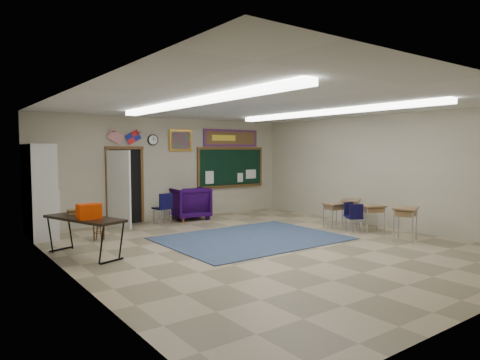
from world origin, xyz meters
TOP-DOWN VIEW (x-y plane):
  - floor at (0.00, 0.00)m, footprint 9.00×9.00m
  - back_wall at (0.00, 4.50)m, footprint 8.00×0.04m
  - left_wall at (-4.00, 0.00)m, footprint 0.04×9.00m
  - right_wall at (4.00, 0.00)m, footprint 0.04×9.00m
  - ceiling at (0.00, 0.00)m, footprint 8.00×9.00m
  - area_rug at (0.20, 0.80)m, footprint 4.00×3.00m
  - fluorescent_strips at (0.00, 0.00)m, footprint 3.86×6.00m
  - doorway at (-1.50, 4.35)m, footprint 1.10×0.89m
  - chalkboard at (2.20, 4.46)m, footprint 2.55×0.14m
  - bulletin_board at (2.20, 4.47)m, footprint 2.10×0.05m
  - framed_art_print at (0.35, 4.47)m, footprint 0.75×0.05m
  - wall_clock at (-0.55, 4.47)m, footprint 0.32×0.05m
  - wall_flags at (-1.40, 4.44)m, footprint 1.16×0.06m
  - storage_cabinet at (-3.71, 3.85)m, footprint 0.59×1.25m
  - wingback_armchair at (0.45, 4.15)m, footprint 1.13×1.16m
  - student_chair_reading at (-0.65, 3.72)m, footprint 0.49×0.49m
  - student_chair_desk_a at (2.64, -0.18)m, footprint 0.51×0.51m
  - student_chair_desk_b at (2.93, 0.09)m, footprint 0.36×0.36m
  - student_desk_front_left at (2.78, 0.57)m, footprint 0.59×0.46m
  - student_desk_front_right at (3.43, 0.55)m, footprint 0.75×0.69m
  - student_desk_back_left at (2.82, -1.47)m, footprint 0.79×0.70m
  - student_desk_back_right at (3.12, -0.37)m, footprint 0.69×0.62m
  - folding_table at (-3.41, 1.45)m, footprint 1.16×1.93m
  - wooden_stool at (-2.72, 2.71)m, footprint 0.30×0.30m

SIDE VIEW (x-z plane):
  - floor at x=0.00m, z-range 0.00..0.00m
  - area_rug at x=0.20m, z-range 0.00..0.02m
  - wooden_stool at x=-2.72m, z-range 0.01..0.54m
  - student_chair_desk_b at x=2.93m, z-range 0.00..0.71m
  - student_chair_desk_a at x=2.64m, z-range 0.00..0.74m
  - student_desk_front_left at x=2.78m, z-range 0.04..0.71m
  - student_desk_back_right at x=3.12m, z-range 0.04..0.72m
  - student_desk_front_right at x=3.43m, z-range 0.04..0.77m
  - folding_table at x=-3.41m, z-range -0.11..0.94m
  - student_desk_back_left at x=2.82m, z-range 0.05..0.82m
  - student_chair_reading at x=-0.65m, z-range 0.00..0.89m
  - wingback_armchair at x=0.45m, z-range 0.00..0.96m
  - doorway at x=-1.50m, z-range -0.02..2.14m
  - storage_cabinet at x=-3.71m, z-range 0.00..2.20m
  - chalkboard at x=2.20m, z-range 0.81..2.11m
  - back_wall at x=0.00m, z-range 0.00..3.00m
  - left_wall at x=-4.00m, z-range 0.00..3.00m
  - right_wall at x=4.00m, z-range 0.00..3.00m
  - framed_art_print at x=0.35m, z-range 2.02..2.67m
  - wall_clock at x=-0.55m, z-range 2.19..2.51m
  - bulletin_board at x=2.20m, z-range 2.18..2.73m
  - wall_flags at x=-1.40m, z-range 2.13..2.83m
  - fluorescent_strips at x=0.00m, z-range 2.89..2.99m
  - ceiling at x=0.00m, z-range 2.98..3.02m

